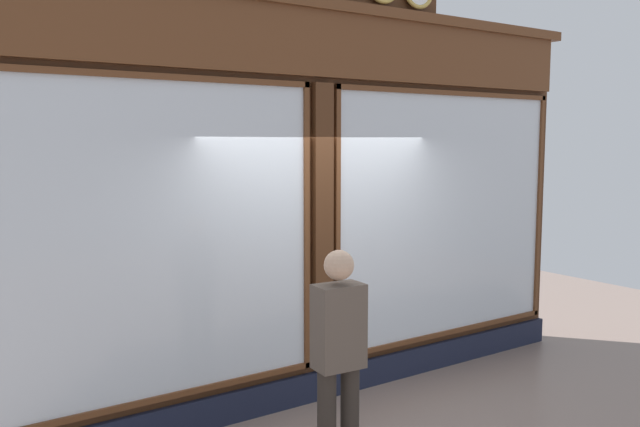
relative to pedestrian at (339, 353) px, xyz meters
The scene contains 2 objects.
shop_facade 1.86m from the pedestrian, 116.92° to the right, with size 6.71×0.42×4.25m.
pedestrian is the anchor object (origin of this frame).
Camera 1 is at (3.45, 5.03, 2.47)m, focal length 36.95 mm.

